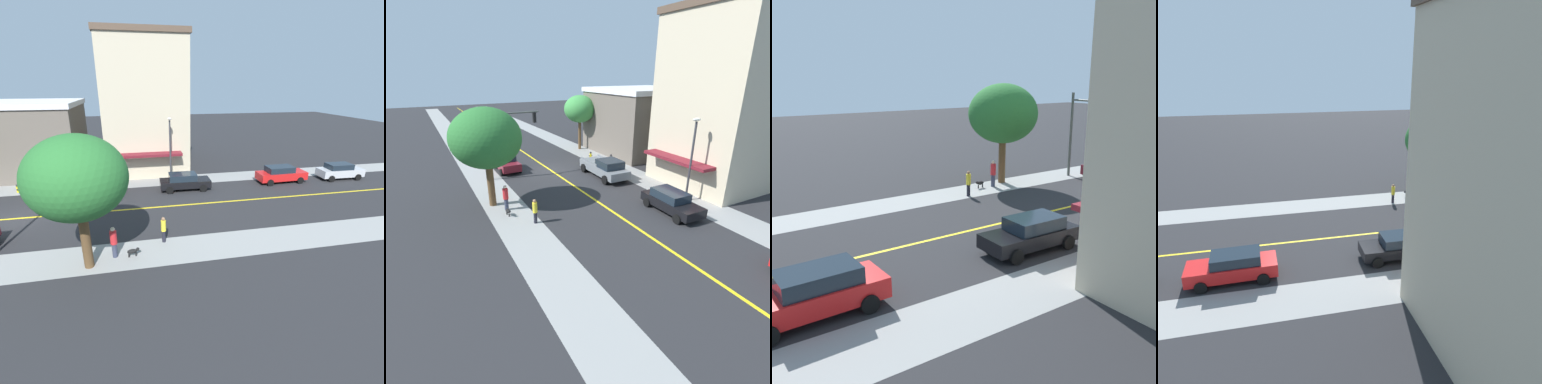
% 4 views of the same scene
% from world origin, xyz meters
% --- Properties ---
extents(ground_plane, '(140.00, 140.00, 0.00)m').
position_xyz_m(ground_plane, '(0.00, 0.00, 0.00)').
color(ground_plane, '#262628').
extents(sidewalk_right, '(2.90, 126.00, 0.01)m').
position_xyz_m(sidewalk_right, '(6.36, 0.00, 0.00)').
color(sidewalk_right, gray).
rests_on(sidewalk_right, ground).
extents(road_centerline_stripe, '(0.20, 126.00, 0.00)m').
position_xyz_m(road_centerline_stripe, '(0.00, 0.00, 0.00)').
color(road_centerline_stripe, yellow).
rests_on(road_centerline_stripe, ground).
extents(street_tree_left_near, '(4.84, 4.84, 6.96)m').
position_xyz_m(street_tree_left_near, '(7.04, 5.89, 4.88)').
color(street_tree_left_near, brown).
rests_on(street_tree_left_near, ground).
extents(traffic_light_mast, '(4.90, 0.32, 6.25)m').
position_xyz_m(traffic_light_mast, '(4.33, 0.24, 4.15)').
color(traffic_light_mast, '#474C47').
rests_on(traffic_light_mast, ground).
extents(street_lamp, '(0.70, 0.36, 6.15)m').
position_xyz_m(street_lamp, '(-5.96, 11.99, 3.83)').
color(street_lamp, '#38383D').
rests_on(street_lamp, ground).
extents(red_sedan_left_curb, '(2.07, 4.80, 1.59)m').
position_xyz_m(red_sedan_left_curb, '(-3.73, 22.43, 0.83)').
color(red_sedan_left_curb, red).
rests_on(red_sedan_left_curb, ground).
extents(black_sedan_left_curb, '(2.08, 4.54, 1.50)m').
position_xyz_m(black_sedan_left_curb, '(-3.53, 12.88, 0.78)').
color(black_sedan_left_curb, black).
rests_on(black_sedan_left_curb, ground).
extents(maroon_sedan_right_curb, '(2.04, 4.19, 1.53)m').
position_xyz_m(maroon_sedan_right_curb, '(3.82, -1.90, 0.80)').
color(maroon_sedan_right_curb, maroon).
rests_on(maroon_sedan_right_curb, ground).
extents(grey_pickup_truck, '(2.42, 5.78, 1.80)m').
position_xyz_m(grey_pickup_truck, '(-3.60, 4.44, 0.90)').
color(grey_pickup_truck, slate).
rests_on(grey_pickup_truck, ground).
extents(pedestrian_yellow_shirt, '(0.30, 0.30, 1.65)m').
position_xyz_m(pedestrian_yellow_shirt, '(5.31, 10.02, 0.88)').
color(pedestrian_yellow_shirt, black).
rests_on(pedestrian_yellow_shirt, ground).
extents(pedestrian_red_shirt, '(0.37, 0.37, 1.83)m').
position_xyz_m(pedestrian_red_shirt, '(6.39, 7.18, 0.97)').
color(pedestrian_red_shirt, '#33384C').
rests_on(pedestrian_red_shirt, ground).
extents(small_dog, '(0.30, 0.69, 0.52)m').
position_xyz_m(small_dog, '(6.57, 8.18, 0.34)').
color(small_dog, black).
rests_on(small_dog, ground).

